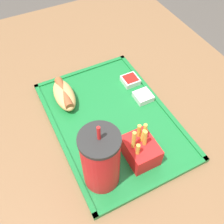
{
  "coord_description": "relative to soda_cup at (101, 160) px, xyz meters",
  "views": [
    {
      "loc": [
        -0.43,
        0.19,
        1.36
      ],
      "look_at": [
        -0.04,
        -0.01,
        0.82
      ],
      "focal_mm": 42.0,
      "sensor_mm": 36.0,
      "label": 1
    }
  ],
  "objects": [
    {
      "name": "fries_carton",
      "position": [
        0.01,
        -0.11,
        -0.05
      ],
      "size": [
        0.09,
        0.07,
        0.11
      ],
      "color": "red",
      "rests_on": "food_tray"
    },
    {
      "name": "food_tray",
      "position": [
        0.14,
        -0.1,
        -0.09
      ],
      "size": [
        0.44,
        0.31,
        0.01
      ],
      "color": "#197233",
      "rests_on": "dining_table"
    },
    {
      "name": "ground_plane",
      "position": [
        0.18,
        -0.09,
        -0.87
      ],
      "size": [
        8.0,
        8.0,
        0.0
      ],
      "primitive_type": "plane",
      "color": "#4C4742"
    },
    {
      "name": "hot_dog_far",
      "position": [
        0.27,
        -0.01,
        -0.06
      ],
      "size": [
        0.13,
        0.06,
        0.04
      ],
      "color": "tan",
      "rests_on": "food_tray"
    },
    {
      "name": "sauce_cup_ketchup",
      "position": [
        0.24,
        -0.21,
        -0.07
      ],
      "size": [
        0.05,
        0.05,
        0.02
      ],
      "color": "silver",
      "rests_on": "food_tray"
    },
    {
      "name": "dining_table",
      "position": [
        0.18,
        -0.09,
        -0.48
      ],
      "size": [
        1.23,
        0.97,
        0.78
      ],
      "color": "brown",
      "rests_on": "ground_plane"
    },
    {
      "name": "sauce_cup_mayo",
      "position": [
        0.17,
        -0.21,
        -0.07
      ],
      "size": [
        0.05,
        0.05,
        0.02
      ],
      "color": "silver",
      "rests_on": "food_tray"
    },
    {
      "name": "soda_cup",
      "position": [
        0.0,
        0.0,
        0.0
      ],
      "size": [
        0.08,
        0.08,
        0.2
      ],
      "color": "red",
      "rests_on": "food_tray"
    }
  ]
}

